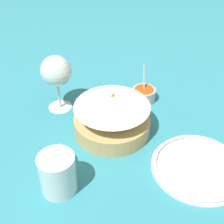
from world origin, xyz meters
TOP-DOWN VIEW (x-y plane):
  - ground_plane at (0.00, 0.00)m, footprint 4.00×4.00m
  - food_basket at (0.01, 0.01)m, footprint 0.21×0.21m
  - sauce_cup at (0.16, -0.10)m, footprint 0.08×0.08m
  - wine_glass at (0.13, 0.17)m, footprint 0.09×0.09m
  - beer_mug at (-0.19, 0.14)m, footprint 0.12×0.08m
  - side_plate at (-0.15, -0.20)m, footprint 0.23×0.23m

SIDE VIEW (x-z plane):
  - ground_plane at x=0.00m, z-range 0.00..0.00m
  - side_plate at x=-0.15m, z-range 0.00..0.01m
  - sauce_cup at x=0.16m, z-range -0.03..0.08m
  - food_basket at x=0.01m, z-range -0.01..0.09m
  - beer_mug at x=-0.19m, z-range 0.00..0.10m
  - wine_glass at x=0.13m, z-range 0.04..0.22m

